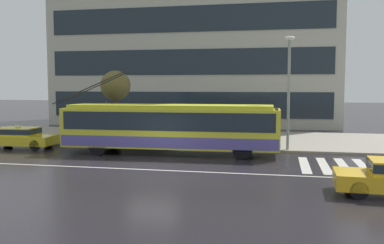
% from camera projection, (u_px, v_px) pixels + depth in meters
% --- Properties ---
extents(ground_plane, '(160.00, 160.00, 0.00)m').
position_uv_depth(ground_plane, '(152.00, 165.00, 20.62)').
color(ground_plane, '#252126').
extents(sidewalk_slab, '(80.00, 10.00, 0.14)m').
position_uv_depth(sidewalk_slab, '(193.00, 138.00, 30.36)').
color(sidewalk_slab, gray).
rests_on(sidewalk_slab, ground_plane).
extents(crosswalk_stripe_edge_near, '(0.44, 4.40, 0.01)m').
position_uv_depth(crosswalk_stripe_edge_near, '(305.00, 165.00, 20.62)').
color(crosswalk_stripe_edge_near, beige).
rests_on(crosswalk_stripe_edge_near, ground_plane).
extents(crosswalk_stripe_inner_a, '(0.44, 4.40, 0.01)m').
position_uv_depth(crosswalk_stripe_inner_a, '(324.00, 165.00, 20.44)').
color(crosswalk_stripe_inner_a, beige).
rests_on(crosswalk_stripe_inner_a, ground_plane).
extents(crosswalk_stripe_center, '(0.44, 4.40, 0.01)m').
position_uv_depth(crosswalk_stripe_center, '(344.00, 166.00, 20.26)').
color(crosswalk_stripe_center, beige).
rests_on(crosswalk_stripe_center, ground_plane).
extents(crosswalk_stripe_inner_b, '(0.44, 4.40, 0.01)m').
position_uv_depth(crosswalk_stripe_inner_b, '(364.00, 167.00, 20.08)').
color(crosswalk_stripe_inner_b, beige).
rests_on(crosswalk_stripe_inner_b, ground_plane).
extents(crosswalk_stripe_edge_far, '(0.44, 4.40, 0.01)m').
position_uv_depth(crosswalk_stripe_edge_far, '(384.00, 168.00, 19.90)').
color(crosswalk_stripe_edge_far, beige).
rests_on(crosswalk_stripe_edge_far, ground_plane).
extents(lane_centre_line, '(72.00, 0.14, 0.01)m').
position_uv_depth(lane_centre_line, '(144.00, 169.00, 19.45)').
color(lane_centre_line, silver).
rests_on(lane_centre_line, ground_plane).
extents(trolleybus, '(12.96, 2.90, 4.67)m').
position_uv_depth(trolleybus, '(171.00, 127.00, 23.78)').
color(trolleybus, yellow).
rests_on(trolleybus, ground_plane).
extents(taxi_queued_behind_bus, '(4.29, 2.03, 1.39)m').
position_uv_depth(taxi_queued_behind_bus, '(20.00, 137.00, 26.07)').
color(taxi_queued_behind_bus, yellow).
rests_on(taxi_queued_behind_bus, ground_plane).
extents(bus_shelter, '(4.16, 1.77, 2.44)m').
position_uv_depth(bus_shelter, '(142.00, 113.00, 27.96)').
color(bus_shelter, gray).
rests_on(bus_shelter, sidewalk_slab).
extents(pedestrian_at_shelter, '(0.44, 0.44, 1.66)m').
position_uv_depth(pedestrian_at_shelter, '(119.00, 127.00, 27.65)').
color(pedestrian_at_shelter, '#29224C').
rests_on(pedestrian_at_shelter, sidewalk_slab).
extents(pedestrian_approaching_curb, '(1.17, 1.17, 1.95)m').
position_uv_depth(pedestrian_approaching_curb, '(170.00, 118.00, 28.48)').
color(pedestrian_approaching_curb, '#464345').
rests_on(pedestrian_approaching_curb, sidewalk_slab).
extents(pedestrian_walking_past, '(1.29, 1.29, 2.03)m').
position_uv_depth(pedestrian_walking_past, '(258.00, 119.00, 26.63)').
color(pedestrian_walking_past, brown).
rests_on(pedestrian_walking_past, sidewalk_slab).
extents(street_lamp, '(0.60, 0.32, 6.48)m').
position_uv_depth(street_lamp, '(289.00, 83.00, 24.27)').
color(street_lamp, gray).
rests_on(street_lamp, sidewalk_slab).
extents(street_tree_bare, '(1.96, 2.04, 4.66)m').
position_uv_depth(street_tree_bare, '(116.00, 87.00, 27.77)').
color(street_tree_bare, brown).
rests_on(street_tree_bare, sidewalk_slab).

